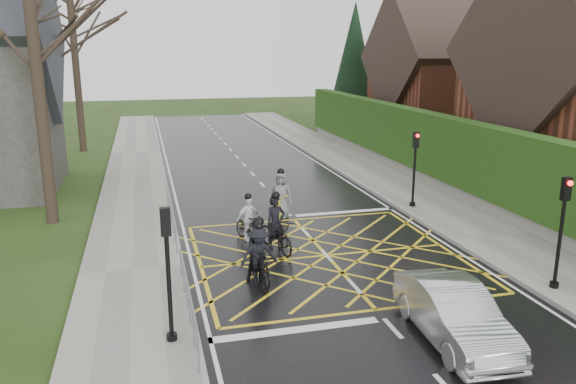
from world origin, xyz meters
name	(u,v)px	position (x,y,z in m)	size (l,w,h in m)	color
ground	(326,256)	(0.00, 0.00, 0.00)	(120.00, 120.00, 0.00)	#213210
road	(327,255)	(0.00, 0.00, 0.01)	(9.00, 80.00, 0.01)	black
sidewalk_right	(491,238)	(6.00, 0.00, 0.07)	(3.00, 80.00, 0.15)	gray
sidewalk_left	(133,271)	(-6.00, 0.00, 0.07)	(3.00, 80.00, 0.15)	gray
stone_wall	(448,187)	(7.75, 6.00, 0.35)	(0.50, 38.00, 0.70)	slate
hedge	(451,149)	(7.75, 6.00, 2.10)	(0.90, 38.00, 2.80)	#183A10
house_far	(453,81)	(14.75, 18.00, 4.36)	(9.80, 8.80, 10.30)	brown
conifer	(354,68)	(10.75, 26.00, 4.99)	(4.60, 4.60, 10.00)	black
tree_near	(30,5)	(-9.00, 6.00, 7.91)	(9.24, 9.24, 11.44)	black
tree_mid	(36,1)	(-10.00, 14.00, 8.63)	(10.08, 10.08, 12.48)	black
tree_far	(73,36)	(-9.30, 22.00, 7.19)	(8.40, 8.40, 10.40)	black
railing_south	(188,293)	(-4.65, -3.50, 0.78)	(0.05, 5.04, 1.03)	slate
railing_north	(171,209)	(-4.65, 4.00, 0.79)	(0.05, 6.04, 1.03)	slate
traffic_light_ne	(414,170)	(5.10, 4.20, 1.66)	(0.24, 0.31, 3.21)	black
traffic_light_se	(561,234)	(5.10, -4.20, 1.66)	(0.24, 0.31, 3.21)	black
traffic_light_sw	(169,276)	(-5.10, -4.50, 1.66)	(0.24, 0.31, 3.21)	black
cyclist_rear	(276,232)	(-1.45, 0.87, 0.65)	(1.23, 2.16, 1.99)	black
cyclist_back	(260,257)	(-2.46, -1.44, 0.71)	(0.89, 1.92, 1.89)	black
cyclist_mid	(259,262)	(-2.52, -1.65, 0.66)	(1.10, 1.89, 1.82)	black
cyclist_front	(249,224)	(-2.14, 2.02, 0.62)	(1.06, 1.74, 1.69)	black
cyclist_lead	(281,201)	(-0.40, 4.46, 0.68)	(1.42, 2.13, 1.96)	yellow
car	(454,313)	(1.08, -5.82, 0.65)	(1.39, 3.97, 1.31)	silver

